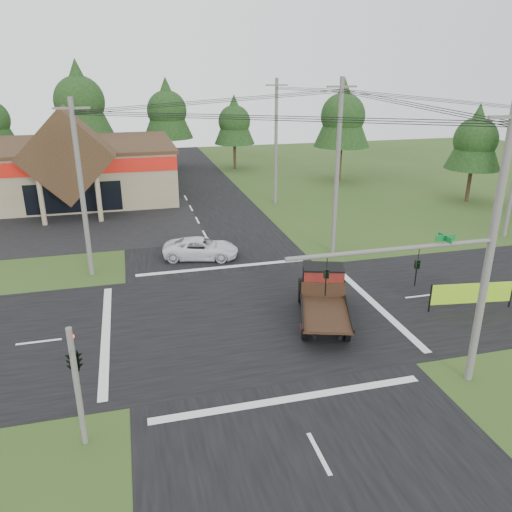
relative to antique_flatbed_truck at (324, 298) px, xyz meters
name	(u,v)px	position (x,y,z in m)	size (l,w,h in m)	color
ground	(248,317)	(-3.56, 1.38, -1.28)	(120.00, 120.00, 0.00)	#2C4719
road_ns	(248,317)	(-3.56, 1.38, -1.27)	(12.00, 120.00, 0.02)	black
road_ew	(248,317)	(-3.56, 1.38, -1.26)	(120.00, 12.00, 0.02)	black
parking_apron	(20,229)	(-17.56, 20.38, -1.26)	(28.00, 14.00, 0.02)	black
cvs_building	(16,171)	(-19.26, 30.95, 1.50)	(30.40, 18.20, 9.19)	gray
traffic_signal_mast	(446,284)	(2.26, -6.12, 3.15)	(8.12, 0.24, 7.00)	#595651
traffic_signal_corner	(73,350)	(-11.06, -5.95, 2.25)	(0.53, 2.48, 4.40)	#595651
utility_pole_nr	(491,249)	(3.94, -6.12, 4.36)	(2.00, 0.30, 11.00)	#595651
utility_pole_nw	(81,189)	(-11.56, 9.38, 4.11)	(2.00, 0.30, 10.50)	#595651
utility_pole_ne	(337,167)	(4.44, 9.38, 4.61)	(2.00, 0.30, 11.50)	#595651
utility_pole_n	(276,142)	(4.44, 23.38, 4.46)	(2.00, 0.30, 11.20)	#595651
tree_row_c	(79,99)	(-13.56, 42.38, 7.44)	(7.28, 7.28, 13.13)	#332316
tree_row_d	(167,109)	(-3.56, 43.38, 6.10)	(6.16, 6.16, 11.11)	#332316
tree_row_e	(234,120)	(4.44, 41.38, 4.76)	(5.04, 5.04, 9.09)	#332316
tree_side_ne	(343,113)	(14.44, 31.38, 6.10)	(6.16, 6.16, 11.11)	#332316
tree_side_e_near	(476,137)	(22.44, 19.38, 4.76)	(5.04, 5.04, 9.09)	#332316
antique_flatbed_truck	(324,298)	(0.00, 0.00, 0.00)	(2.33, 6.10, 2.55)	#5F0D16
roadside_banner	(471,296)	(7.97, -0.71, -0.49)	(4.59, 0.13, 1.57)	#86C81A
white_pickup	(201,248)	(-4.57, 10.48, -0.59)	(2.28, 4.95, 1.37)	white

